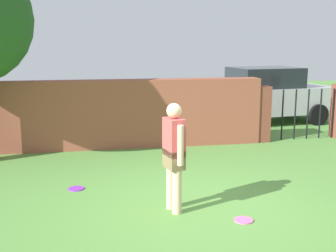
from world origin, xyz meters
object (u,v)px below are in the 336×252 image
person (174,152)px  frisbee_purple (76,189)px  frisbee_pink (244,220)px  car (264,95)px

person → frisbee_purple: (-1.45, 1.26, -0.89)m
frisbee_pink → frisbee_purple: bearing=142.3°
person → frisbee_purple: 2.12m
person → frisbee_pink: (0.89, -0.56, -0.89)m
person → frisbee_pink: person is taller
frisbee_purple → frisbee_pink: (2.34, -1.81, 0.00)m
car → frisbee_purple: (-5.64, -5.30, -0.85)m
person → car: size_ratio=0.37×
car → frisbee_pink: size_ratio=16.25×
car → frisbee_purple: 7.79m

